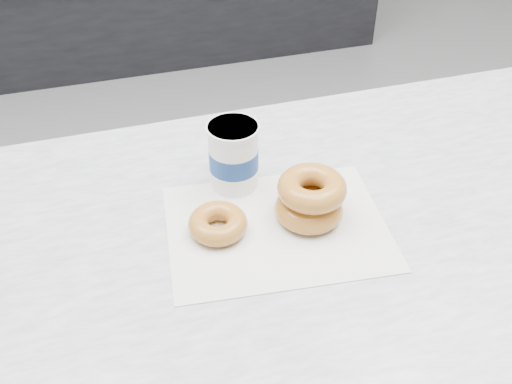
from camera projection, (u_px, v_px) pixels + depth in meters
ground at (279, 299)px, 1.94m from camera, size 5.00×5.00×0.00m
counter at (374, 368)px, 1.21m from camera, size 3.06×0.76×0.90m
wax_paper at (277, 227)px, 0.89m from camera, size 0.37×0.29×0.00m
donut_single at (218, 223)px, 0.87m from camera, size 0.11×0.11×0.03m
donut_stack at (310, 198)px, 0.89m from camera, size 0.15×0.15×0.08m
coffee_cup at (234, 155)px, 0.94m from camera, size 0.09×0.09×0.12m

